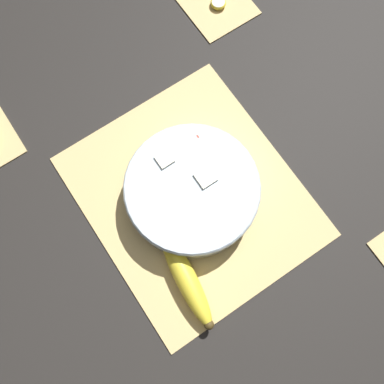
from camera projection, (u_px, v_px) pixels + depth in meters
The scene contains 6 objects.
ground_plane at pixel (192, 196), 0.84m from camera, with size 6.00×6.00×0.00m, color black.
bamboo_mat_center at pixel (192, 196), 0.84m from camera, with size 0.43×0.37×0.01m.
coaster_mat_far_left at pixel (218, 5), 0.95m from camera, with size 0.13×0.13×0.01m.
fruit_salad_bowl at pixel (192, 190), 0.80m from camera, with size 0.24×0.24×0.06m.
whole_banana at pixel (187, 280), 0.77m from camera, with size 0.19×0.06×0.04m.
banana_coin_single at pixel (218, 3), 0.95m from camera, with size 0.03×0.03×0.01m.
Camera 1 is at (0.18, -0.12, 0.81)m, focal length 42.00 mm.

